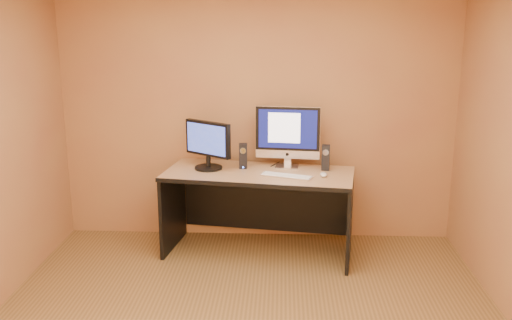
% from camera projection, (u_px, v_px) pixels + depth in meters
% --- Properties ---
extents(walls, '(4.00, 4.00, 2.60)m').
position_uv_depth(walls, '(244.00, 164.00, 3.84)').
color(walls, '#9E713F').
rests_on(walls, ground).
extents(desk, '(1.87, 1.03, 0.82)m').
position_uv_depth(desk, '(259.00, 213.00, 5.52)').
color(desk, tan).
rests_on(desk, ground).
extents(imac, '(0.66, 0.30, 0.61)m').
position_uv_depth(imac, '(287.00, 137.00, 5.52)').
color(imac, '#BCBBC0').
rests_on(imac, desk).
extents(second_monitor, '(0.59, 0.52, 0.47)m').
position_uv_depth(second_monitor, '(208.00, 145.00, 5.47)').
color(second_monitor, black).
rests_on(second_monitor, desk).
extents(speaker_left, '(0.08, 0.08, 0.24)m').
position_uv_depth(speaker_left, '(243.00, 156.00, 5.53)').
color(speaker_left, black).
rests_on(speaker_left, desk).
extents(speaker_right, '(0.08, 0.09, 0.24)m').
position_uv_depth(speaker_right, '(326.00, 158.00, 5.46)').
color(speaker_right, black).
rests_on(speaker_right, desk).
extents(keyboard, '(0.49, 0.28, 0.02)m').
position_uv_depth(keyboard, '(286.00, 176.00, 5.25)').
color(keyboard, silver).
rests_on(keyboard, desk).
extents(mouse, '(0.07, 0.12, 0.04)m').
position_uv_depth(mouse, '(324.00, 174.00, 5.26)').
color(mouse, silver).
rests_on(mouse, desk).
extents(cable_a, '(0.02, 0.24, 0.01)m').
position_uv_depth(cable_a, '(286.00, 164.00, 5.68)').
color(cable_a, black).
rests_on(cable_a, desk).
extents(cable_b, '(0.09, 0.19, 0.01)m').
position_uv_depth(cable_b, '(275.00, 164.00, 5.69)').
color(cable_b, black).
rests_on(cable_b, desk).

